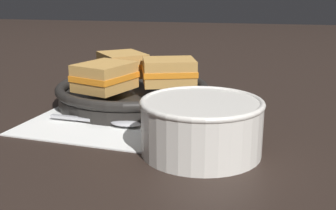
% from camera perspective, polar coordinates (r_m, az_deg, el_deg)
% --- Properties ---
extents(ground_plane, '(4.00, 4.00, 0.00)m').
position_cam_1_polar(ground_plane, '(0.67, -3.09, -2.83)').
color(ground_plane, black).
extents(napkin, '(0.26, 0.23, 0.00)m').
position_cam_1_polar(napkin, '(0.69, -8.58, -2.34)').
color(napkin, white).
rests_on(napkin, ground_plane).
extents(soup_bowl, '(0.16, 0.16, 0.07)m').
position_cam_1_polar(soup_bowl, '(0.55, 4.55, -2.44)').
color(soup_bowl, silver).
rests_on(soup_bowl, ground_plane).
extents(spoon, '(0.16, 0.03, 0.01)m').
position_cam_1_polar(spoon, '(0.67, -7.45, -2.30)').
color(spoon, '#B7B7BC').
rests_on(spoon, napkin).
extents(skillet, '(0.31, 0.36, 0.04)m').
position_cam_1_polar(skillet, '(0.79, -4.84, 1.60)').
color(skillet, black).
rests_on(skillet, ground_plane).
extents(sandwich_near_left, '(0.12, 0.12, 0.05)m').
position_cam_1_polar(sandwich_near_left, '(0.84, -6.19, 5.49)').
color(sandwich_near_left, '#C18E47').
rests_on(sandwich_near_left, skillet).
extents(sandwich_near_right, '(0.11, 0.12, 0.05)m').
position_cam_1_polar(sandwich_near_right, '(0.73, -8.56, 3.84)').
color(sandwich_near_right, '#C18E47').
rests_on(sandwich_near_right, skillet).
extents(sandwich_far_left, '(0.12, 0.11, 0.05)m').
position_cam_1_polar(sandwich_far_left, '(0.76, 0.14, 4.54)').
color(sandwich_far_left, '#C18E47').
rests_on(sandwich_far_left, skillet).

